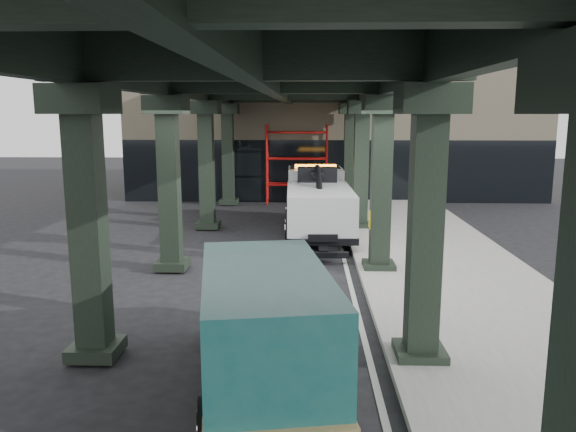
# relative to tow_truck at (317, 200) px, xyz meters

# --- Properties ---
(ground) EXTENTS (90.00, 90.00, 0.00)m
(ground) POSITION_rel_tow_truck_xyz_m (-0.91, -7.49, -1.27)
(ground) COLOR black
(ground) RESTS_ON ground
(sidewalk) EXTENTS (5.00, 40.00, 0.15)m
(sidewalk) POSITION_rel_tow_truck_xyz_m (3.59, -5.49, -1.19)
(sidewalk) COLOR gray
(sidewalk) RESTS_ON ground
(lane_stripe) EXTENTS (0.12, 38.00, 0.01)m
(lane_stripe) POSITION_rel_tow_truck_xyz_m (0.79, -5.49, -1.26)
(lane_stripe) COLOR silver
(lane_stripe) RESTS_ON ground
(viaduct) EXTENTS (7.40, 32.00, 6.40)m
(viaduct) POSITION_rel_tow_truck_xyz_m (-1.31, -5.49, 4.19)
(viaduct) COLOR black
(viaduct) RESTS_ON ground
(building) EXTENTS (22.00, 10.00, 8.00)m
(building) POSITION_rel_tow_truck_xyz_m (1.09, 12.51, 2.73)
(building) COLOR #C6B793
(building) RESTS_ON ground
(scaffolding) EXTENTS (3.08, 0.88, 4.00)m
(scaffolding) POSITION_rel_tow_truck_xyz_m (-0.91, 7.16, 0.84)
(scaffolding) COLOR red
(scaffolding) RESTS_ON ground
(tow_truck) EXTENTS (2.57, 8.01, 2.60)m
(tow_truck) POSITION_rel_tow_truck_xyz_m (0.00, 0.00, 0.00)
(tow_truck) COLOR black
(tow_truck) RESTS_ON ground
(towed_van) EXTENTS (2.82, 5.47, 2.12)m
(towed_van) POSITION_rel_tow_truck_xyz_m (-1.09, -12.55, -0.13)
(towed_van) COLOR #124341
(towed_van) RESTS_ON ground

